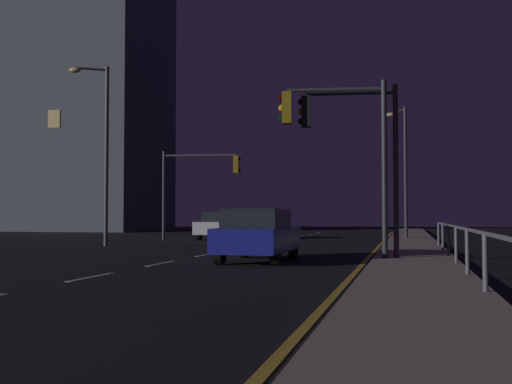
{
  "coord_description": "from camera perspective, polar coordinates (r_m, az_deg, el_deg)",
  "views": [
    {
      "loc": [
        6.85,
        -3.43,
        1.38
      ],
      "look_at": [
        -1.76,
        31.48,
        2.75
      ],
      "focal_mm": 43.09,
      "sensor_mm": 36.0,
      "label": 1
    }
  ],
  "objects": [
    {
      "name": "ground_plane",
      "position": [
        22.06,
        -4.28,
        -5.77
      ],
      "size": [
        112.0,
        112.0,
        0.0
      ],
      "primitive_type": "plane",
      "color": "black",
      "rests_on": "ground"
    },
    {
      "name": "building_distant",
      "position": [
        61.23,
        -17.86,
        7.94
      ],
      "size": [
        19.09,
        11.49,
        24.08
      ],
      "color": "#4C515B",
      "rests_on": "ground"
    },
    {
      "name": "street_lamp_mid_block",
      "position": [
        28.45,
        -14.18,
        4.74
      ],
      "size": [
        1.57,
        0.99,
        8.09
      ],
      "color": "#4C4C51",
      "rests_on": "ground"
    },
    {
      "name": "lane_markings_center",
      "position": [
        25.41,
        -1.81,
        -5.29
      ],
      "size": [
        0.14,
        50.0,
        0.01
      ],
      "color": "silver",
      "rests_on": "ground"
    },
    {
      "name": "traffic_light_near_right",
      "position": [
        33.85,
        -5.36,
        1.43
      ],
      "size": [
        4.35,
        0.76,
        4.94
      ],
      "color": "#38383D",
      "rests_on": "ground"
    },
    {
      "name": "traffic_light_mid_left",
      "position": [
        18.42,
        7.62,
        5.35
      ],
      "size": [
        3.17,
        0.67,
        5.23
      ],
      "color": "#2D3033",
      "rests_on": "sidewalk_right"
    },
    {
      "name": "lane_edge_line",
      "position": [
        25.99,
        11.16,
        -5.18
      ],
      "size": [
        0.14,
        53.0,
        0.01
      ],
      "color": "gold",
      "rests_on": "ground"
    },
    {
      "name": "street_lamp_corner",
      "position": [
        35.31,
        13.45,
        2.96
      ],
      "size": [
        1.19,
        1.42,
        7.31
      ],
      "color": "#2D3033",
      "rests_on": "sidewalk_right"
    },
    {
      "name": "car",
      "position": [
        18.4,
        0.21,
        -3.93
      ],
      "size": [
        1.85,
        4.41,
        1.57
      ],
      "color": "navy",
      "rests_on": "ground"
    },
    {
      "name": "sidewalk_right",
      "position": [
        20.97,
        14.44,
        -5.7
      ],
      "size": [
        2.37,
        77.0,
        0.14
      ],
      "primitive_type": "cube",
      "color": "#9E937F",
      "rests_on": "ground"
    },
    {
      "name": "traffic_light_far_right",
      "position": [
        18.71,
        8.98,
        5.06
      ],
      "size": [
        2.96,
        0.63,
        5.16
      ],
      "color": "#38383D",
      "rests_on": "sidewalk_right"
    },
    {
      "name": "barrier_fence",
      "position": [
        13.81,
        19.01,
        -4.14
      ],
      "size": [
        0.09,
        24.73,
        0.98
      ],
      "color": "#59595E",
      "rests_on": "sidewalk_right"
    },
    {
      "name": "car_oncoming",
      "position": [
        35.41,
        -3.34,
        -3.09
      ],
      "size": [
        1.87,
        4.42,
        1.57
      ],
      "color": "silver",
      "rests_on": "ground"
    }
  ]
}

